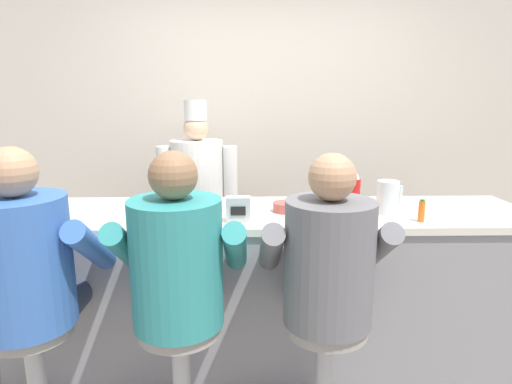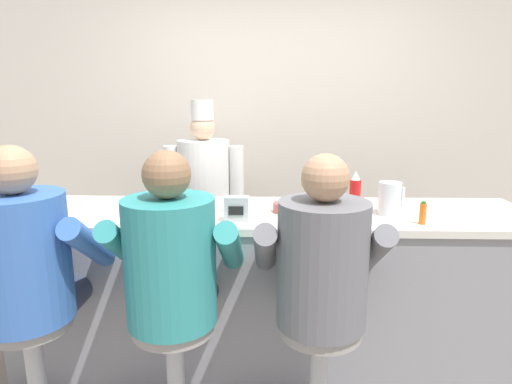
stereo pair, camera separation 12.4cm
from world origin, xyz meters
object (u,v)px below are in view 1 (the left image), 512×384
(cook_in_whites_near, at_px, (198,193))
(diner_seated_grey, at_px, (327,271))
(coffee_mug_white, at_px, (210,209))
(diner_seated_blue, at_px, (28,270))
(ketchup_bottle_red, at_px, (354,194))
(napkin_dispenser_chrome, at_px, (238,209))
(cereal_bowl, at_px, (286,207))
(water_pitcher_clear, at_px, (388,197))
(breakfast_plate, at_px, (161,210))
(mustard_bottle_yellow, at_px, (317,196))
(diner_seated_teal, at_px, (178,271))
(hot_sauce_bottle_orange, at_px, (422,211))

(cook_in_whites_near, bearing_deg, diner_seated_grey, -63.51)
(coffee_mug_white, distance_m, cook_in_whites_near, 1.04)
(diner_seated_blue, height_order, diner_seated_grey, diner_seated_blue)
(diner_seated_grey, bearing_deg, ketchup_bottle_red, 64.55)
(coffee_mug_white, bearing_deg, napkin_dispenser_chrome, -33.81)
(cereal_bowl, bearing_deg, cook_in_whites_near, 123.46)
(cereal_bowl, xyz_separation_m, cook_in_whites_near, (-0.61, 0.93, -0.12))
(ketchup_bottle_red, height_order, napkin_dispenser_chrome, ketchup_bottle_red)
(water_pitcher_clear, distance_m, diner_seated_blue, 1.87)
(diner_seated_blue, bearing_deg, coffee_mug_white, 32.50)
(ketchup_bottle_red, height_order, diner_seated_grey, diner_seated_grey)
(cereal_bowl, bearing_deg, breakfast_plate, -179.04)
(cook_in_whites_near, bearing_deg, napkin_dispenser_chrome, -73.00)
(mustard_bottle_yellow, relative_size, breakfast_plate, 0.75)
(cereal_bowl, height_order, diner_seated_blue, diner_seated_blue)
(water_pitcher_clear, relative_size, diner_seated_grey, 0.13)
(water_pitcher_clear, relative_size, diner_seated_blue, 0.13)
(napkin_dispenser_chrome, bearing_deg, cereal_bowl, 35.98)
(napkin_dispenser_chrome, xyz_separation_m, diner_seated_teal, (-0.26, -0.38, -0.19))
(ketchup_bottle_red, relative_size, napkin_dispenser_chrome, 1.91)
(hot_sauce_bottle_orange, bearing_deg, cereal_bowl, 162.47)
(water_pitcher_clear, bearing_deg, cook_in_whites_near, 141.06)
(breakfast_plate, distance_m, coffee_mug_white, 0.30)
(cereal_bowl, relative_size, diner_seated_blue, 0.10)
(ketchup_bottle_red, relative_size, hot_sauce_bottle_orange, 2.11)
(diner_seated_grey, bearing_deg, breakfast_plate, 146.39)
(breakfast_plate, height_order, diner_seated_teal, diner_seated_teal)
(ketchup_bottle_red, bearing_deg, napkin_dispenser_chrome, -170.40)
(mustard_bottle_yellow, distance_m, diner_seated_grey, 0.60)
(napkin_dispenser_chrome, bearing_deg, mustard_bottle_yellow, 20.65)
(breakfast_plate, distance_m, diner_seated_grey, 1.04)
(coffee_mug_white, bearing_deg, diner_seated_blue, -147.50)
(ketchup_bottle_red, distance_m, diner_seated_blue, 1.67)
(napkin_dispenser_chrome, bearing_deg, diner_seated_grey, -43.36)
(diner_seated_grey, bearing_deg, water_pitcher_clear, 51.09)
(breakfast_plate, bearing_deg, ketchup_bottle_red, -3.91)
(breakfast_plate, bearing_deg, water_pitcher_clear, -1.07)
(ketchup_bottle_red, distance_m, breakfast_plate, 1.10)
(mustard_bottle_yellow, xyz_separation_m, hot_sauce_bottle_orange, (0.52, -0.19, -0.04))
(coffee_mug_white, bearing_deg, cook_in_whites_near, 100.11)
(hot_sauce_bottle_orange, bearing_deg, cook_in_whites_near, 138.85)
(hot_sauce_bottle_orange, height_order, diner_seated_grey, diner_seated_grey)
(napkin_dispenser_chrome, xyz_separation_m, cook_in_whites_near, (-0.34, 1.12, -0.16))
(diner_seated_grey, bearing_deg, cook_in_whites_near, 116.49)
(hot_sauce_bottle_orange, bearing_deg, ketchup_bottle_red, 157.59)
(mustard_bottle_yellow, height_order, cereal_bowl, mustard_bottle_yellow)
(diner_seated_teal, bearing_deg, water_pitcher_clear, 26.09)
(water_pitcher_clear, bearing_deg, mustard_bottle_yellow, 178.64)
(breakfast_plate, xyz_separation_m, cook_in_whites_near, (0.10, 0.94, -0.11))
(ketchup_bottle_red, bearing_deg, hot_sauce_bottle_orange, -22.41)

